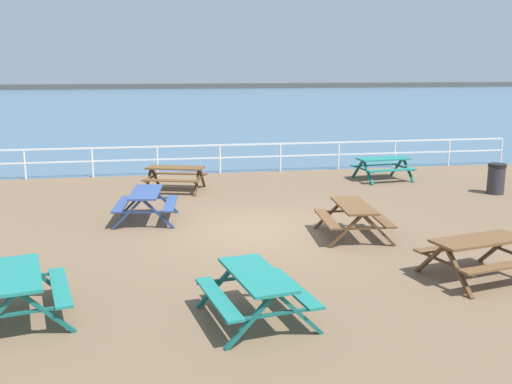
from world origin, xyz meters
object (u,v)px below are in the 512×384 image
at_px(picnic_table_near_right, 383,163).
at_px(picnic_table_seaward, 479,249).
at_px(picnic_table_corner, 175,173).
at_px(picnic_table_far_right, 18,284).
at_px(litter_bin, 496,179).
at_px(picnic_table_far_left, 256,285).
at_px(picnic_table_near_left, 146,199).
at_px(picnic_table_mid_centre, 353,212).

height_order(picnic_table_near_right, picnic_table_seaward, same).
relative_size(picnic_table_near_right, picnic_table_corner, 0.91).
relative_size(picnic_table_far_right, litter_bin, 2.19).
bearing_deg(litter_bin, picnic_table_far_left, -139.14).
relative_size(picnic_table_seaward, litter_bin, 2.18).
bearing_deg(picnic_table_seaward, litter_bin, 43.47).
bearing_deg(picnic_table_far_right, picnic_table_near_left, -30.80).
bearing_deg(litter_bin, picnic_table_corner, 167.29).
height_order(picnic_table_near_right, picnic_table_far_left, same).
bearing_deg(picnic_table_near_left, picnic_table_seaward, -125.01).
bearing_deg(picnic_table_mid_centre, picnic_table_corner, 37.65).
height_order(picnic_table_near_left, picnic_table_mid_centre, same).
xyz_separation_m(picnic_table_mid_centre, picnic_table_corner, (-3.84, 5.93, 0.00)).
relative_size(picnic_table_near_left, picnic_table_seaward, 0.94).
relative_size(picnic_table_mid_centre, picnic_table_corner, 0.89).
xyz_separation_m(picnic_table_far_right, picnic_table_seaward, (8.04, 0.38, 0.00)).
distance_m(picnic_table_near_right, picnic_table_far_left, 12.36).
relative_size(picnic_table_near_left, picnic_table_corner, 0.90).
distance_m(picnic_table_near_right, picnic_table_seaward, 9.72).
bearing_deg(picnic_table_far_left, litter_bin, -59.11).
height_order(picnic_table_mid_centre, picnic_table_far_left, same).
relative_size(picnic_table_seaward, picnic_table_corner, 0.96).
bearing_deg(picnic_table_far_left, picnic_table_far_right, 69.59).
relative_size(picnic_table_near_right, picnic_table_far_left, 0.97).
relative_size(picnic_table_near_right, picnic_table_mid_centre, 1.03).
bearing_deg(picnic_table_near_right, picnic_table_mid_centre, -124.75).
relative_size(picnic_table_near_left, picnic_table_mid_centre, 1.02).
bearing_deg(picnic_table_corner, picnic_table_seaward, -42.89).
distance_m(picnic_table_mid_centre, picnic_table_far_right, 7.51).
bearing_deg(picnic_table_far_right, picnic_table_near_right, -57.72).
relative_size(picnic_table_near_left, litter_bin, 2.06).
bearing_deg(picnic_table_far_left, picnic_table_near_right, -41.26).
bearing_deg(picnic_table_seaward, picnic_table_near_left, 126.61).
relative_size(picnic_table_mid_centre, picnic_table_seaward, 0.92).
height_order(picnic_table_near_left, litter_bin, litter_bin).
bearing_deg(picnic_table_near_right, litter_bin, -53.95).
height_order(picnic_table_far_right, picnic_table_seaward, same).
bearing_deg(picnic_table_mid_centre, picnic_table_near_right, -22.93).
distance_m(picnic_table_mid_centre, picnic_table_far_left, 5.09).
bearing_deg(picnic_table_mid_centre, picnic_table_far_left, 148.12).
bearing_deg(picnic_table_near_left, litter_bin, -76.41).
height_order(picnic_table_corner, litter_bin, litter_bin).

